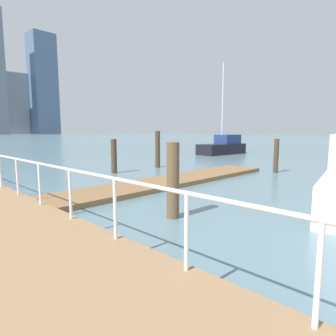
# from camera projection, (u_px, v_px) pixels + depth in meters

# --- Properties ---
(ground_plane) EXTENTS (300.00, 300.00, 0.00)m
(ground_plane) POSITION_uv_depth(u_px,v_px,m) (22.00, 169.00, 16.94)
(ground_plane) COLOR slate
(floating_dock) EXTENTS (12.39, 2.00, 0.18)m
(floating_dock) POSITION_uv_depth(u_px,v_px,m) (169.00, 182.00, 12.16)
(floating_dock) COLOR olive
(floating_dock) RESTS_ON ground_plane
(boardwalk_railing) EXTENTS (0.06, 27.32, 1.08)m
(boardwalk_railing) POSITION_uv_depth(u_px,v_px,m) (27.00, 169.00, 7.59)
(boardwalk_railing) COLOR white
(boardwalk_railing) RESTS_ON boardwalk
(dock_piling_0) EXTENTS (0.25, 0.25, 1.82)m
(dock_piling_0) POSITION_uv_depth(u_px,v_px,m) (276.00, 156.00, 15.25)
(dock_piling_0) COLOR #473826
(dock_piling_0) RESTS_ON ground_plane
(dock_piling_1) EXTENTS (0.30, 0.30, 2.23)m
(dock_piling_1) POSITION_uv_depth(u_px,v_px,m) (158.00, 149.00, 17.39)
(dock_piling_1) COLOR #473826
(dock_piling_1) RESTS_ON ground_plane
(dock_piling_2) EXTENTS (0.30, 0.30, 1.80)m
(dock_piling_2) POSITION_uv_depth(u_px,v_px,m) (114.00, 156.00, 15.10)
(dock_piling_2) COLOR #473826
(dock_piling_2) RESTS_ON ground_plane
(dock_piling_3) EXTENTS (0.32, 0.32, 1.96)m
(dock_piling_3) POSITION_uv_depth(u_px,v_px,m) (173.00, 181.00, 7.28)
(dock_piling_3) COLOR brown
(dock_piling_3) RESTS_ON ground_plane
(moored_boat_1) EXTENTS (5.29, 2.39, 8.47)m
(moored_boat_1) POSITION_uv_depth(u_px,v_px,m) (223.00, 146.00, 27.39)
(moored_boat_1) COLOR black
(moored_boat_1) RESTS_ON ground_plane
(skyline_tower_6) EXTENTS (13.11, 10.84, 35.79)m
(skyline_tower_6) POSITION_uv_depth(u_px,v_px,m) (15.00, 104.00, 171.01)
(skyline_tower_6) COLOR #8C939E
(skyline_tower_6) RESTS_ON ground_plane
(skyline_tower_7) EXTENTS (14.01, 12.76, 59.04)m
(skyline_tower_7) POSITION_uv_depth(u_px,v_px,m) (43.00, 85.00, 171.88)
(skyline_tower_7) COLOR slate
(skyline_tower_7) RESTS_ON ground_plane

